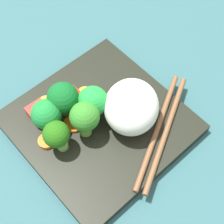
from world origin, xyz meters
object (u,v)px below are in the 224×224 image
square_plate (100,124)px  broccoli_floret_3 (94,100)px  rice_mound (131,107)px  carrot_slice_1 (74,123)px  chopstick_pair (162,130)px

square_plate → broccoli_floret_3: bearing=-12.5°
square_plate → rice_mound: (-2.83, -3.77, 4.39)cm
square_plate → carrot_slice_1: bearing=57.2°
carrot_slice_1 → chopstick_pair: 13.35cm
broccoli_floret_3 → carrot_slice_1: (0.80, 3.67, -3.68)cm
square_plate → broccoli_floret_3: size_ratio=3.76×
rice_mound → square_plate: bearing=53.1°
rice_mound → broccoli_floret_3: size_ratio=1.41×
square_plate → broccoli_floret_3: (1.36, -0.30, 4.79)cm
square_plate → carrot_slice_1: size_ratio=8.01×
square_plate → carrot_slice_1: 4.15cm
carrot_slice_1 → chopstick_pair: chopstick_pair is taller
rice_mound → chopstick_pair: 6.01cm
square_plate → carrot_slice_1: (2.16, 3.36, 1.11)cm
broccoli_floret_3 → carrot_slice_1: size_ratio=2.13×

